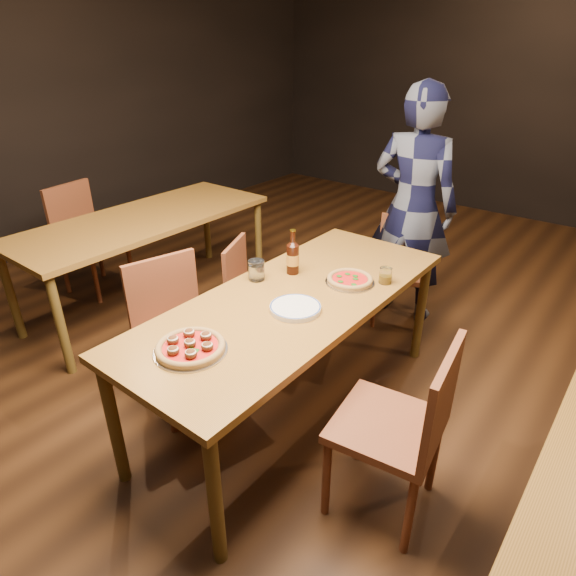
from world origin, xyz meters
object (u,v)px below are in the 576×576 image
Objects in this scene: chair_end at (401,271)px; plate_stack at (295,308)px; chair_main_nw at (182,337)px; amber_glass at (385,276)px; water_glass at (256,270)px; diner at (413,207)px; table_left at (144,226)px; pizza_meatball at (190,347)px; chair_main_e at (387,424)px; chair_nbr_left at (92,238)px; table_main at (294,308)px; chair_main_sw at (261,297)px; pizza_margherita at (350,280)px; beer_bottle at (293,258)px.

chair_end is 3.22× the size of plate_stack.
amber_glass is (0.83, 0.79, 0.33)m from chair_main_nw.
diner reaches higher than water_glass.
pizza_meatball is (1.65, -0.98, 0.09)m from table_left.
chair_main_e reaches higher than amber_glass.
plate_stack is at bearing 89.69° from diner.
chair_main_nw reaches higher than table_left.
chair_main_e is 8.24× the size of water_glass.
water_glass is at bearing 74.74° from diner.
amber_glass is (0.30, -0.87, 0.38)m from chair_end.
pizza_meatball is at bearing -103.94° from plate_stack.
chair_main_nw is 1.82m from chair_nbr_left.
table_left is at bearing -172.12° from chair_end.
chair_end is 2.03m from pizza_meatball.
table_main is 1.34m from chair_end.
plate_stack is at bearing -109.29° from chair_end.
chair_main_e is at bearing -139.99° from chair_main_sw.
chair_end is at bearing 77.06° from water_glass.
chair_main_sw is 3.00× the size of pizza_margherita.
amber_glass is at bearing 55.91° from table_main.
chair_main_sw reaches higher than pizza_margherita.
chair_end is 9.34× the size of amber_glass.
table_main is at bearing 130.65° from plate_stack.
water_glass is (-0.29, 0.03, 0.13)m from table_main.
beer_bottle reaches higher than chair_end.
chair_end is at bearing -72.88° from chair_nbr_left.
chair_main_nw is at bearing 146.14° from pizza_meatball.
table_main is at bearing -103.83° from chair_nbr_left.
table_main is 7.70× the size of beer_bottle.
diner is at bearing 98.41° from pizza_margherita.
chair_main_e is (1.27, -0.63, 0.06)m from chair_main_sw.
chair_end is at bearing 80.32° from beer_bottle.
diner is (-0.74, 1.73, 0.40)m from chair_main_e.
table_left is 1.53m from beer_bottle.
pizza_meatball is 1.17m from amber_glass.
chair_main_sw is 3.19× the size of plate_stack.
chair_end is (0.56, 0.96, 0.00)m from chair_main_sw.
table_left is 2.17× the size of chair_main_nw.
chair_main_nw is 1.12× the size of chair_main_sw.
pizza_margherita is 0.53m from water_glass.
beer_bottle reaches higher than pizza_meatball.
plate_stack is (0.10, -0.11, 0.08)m from table_main.
chair_nbr_left is at bearing -173.97° from amber_glass.
table_main is 2.29m from chair_nbr_left.
table_left is 2.01m from amber_glass.
table_main is at bearing -42.11° from chair_main_nw.
diner is at bearing 82.67° from beer_bottle.
chair_main_e is 0.88m from pizza_margherita.
table_main is 6.20× the size of pizza_meatball.
table_left is 2.10× the size of chair_nbr_left.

